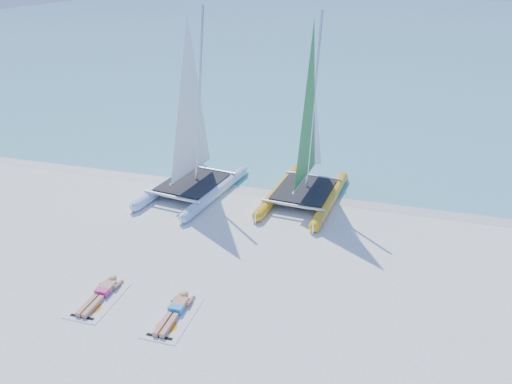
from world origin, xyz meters
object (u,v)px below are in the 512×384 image
Objects in this scene: catamaran_blue at (192,140)px; towel_b at (172,318)px; towel_a at (98,300)px; catamaran_yellow at (310,141)px; sunbather_b at (175,310)px; sunbather_a at (101,293)px.

towel_b is (2.51, -7.48, -2.15)m from catamaran_blue.
catamaran_blue reaches higher than towel_a.
catamaran_blue is at bearing -162.69° from catamaran_yellow.
towel_b is 1.07× the size of sunbather_b.
towel_b is at bearing -7.77° from sunbather_a.
catamaran_blue is 7.97m from sunbather_b.
catamaran_yellow is 4.11× the size of sunbather_a.
sunbather_b reaches higher than towel_a.
catamaran_blue is 4.54m from catamaran_yellow.
catamaran_yellow is 3.84× the size of towel_a.
sunbather_a is at bearing 172.23° from towel_b.
sunbather_a is (-4.20, -8.16, -2.12)m from catamaran_yellow.
sunbather_b is at bearing -2.97° from sunbather_a.
sunbather_b is (0.00, 0.19, 0.11)m from towel_b.
catamaran_blue is at bearing 108.53° from towel_b.
catamaran_yellow reaches higher than towel_a.
towel_a is (-4.20, -8.35, -2.23)m from catamaran_yellow.
towel_b is 0.22m from sunbather_b.
towel_a is at bearing -79.98° from catamaran_blue.
towel_a is at bearing -90.00° from sunbather_a.
catamaran_yellow is 4.11× the size of sunbather_b.
sunbather_a is at bearing 177.03° from sunbather_b.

